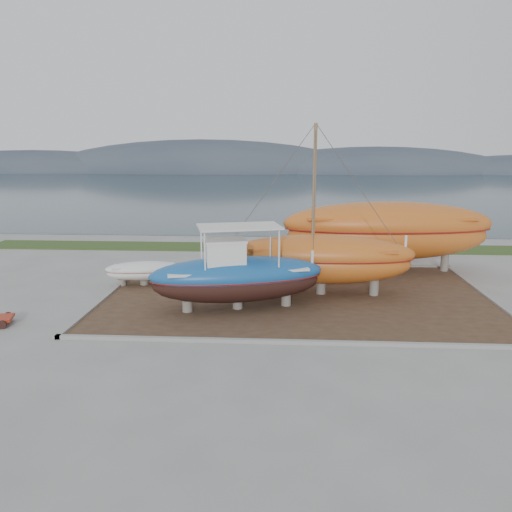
# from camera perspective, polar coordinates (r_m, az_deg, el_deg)

# --- Properties ---
(ground) EXTENTS (140.00, 140.00, 0.00)m
(ground) POSITION_cam_1_polar(r_m,az_deg,el_deg) (20.60, 4.87, -7.78)
(ground) COLOR gray
(ground) RESTS_ON ground
(dirt_patch) EXTENTS (18.00, 12.00, 0.06)m
(dirt_patch) POSITION_cam_1_polar(r_m,az_deg,el_deg) (24.39, 4.65, -4.46)
(dirt_patch) COLOR #422D1E
(dirt_patch) RESTS_ON ground
(curb_frame) EXTENTS (18.60, 12.60, 0.15)m
(curb_frame) POSITION_cam_1_polar(r_m,az_deg,el_deg) (24.37, 4.66, -4.36)
(curb_frame) COLOR gray
(curb_frame) RESTS_ON ground
(grass_strip) EXTENTS (44.00, 3.00, 0.08)m
(grass_strip) POSITION_cam_1_polar(r_m,az_deg,el_deg) (35.54, 4.29, 0.95)
(grass_strip) COLOR #284219
(grass_strip) RESTS_ON ground
(sea) EXTENTS (260.00, 100.00, 0.04)m
(sea) POSITION_cam_1_polar(r_m,az_deg,el_deg) (89.61, 3.81, 7.88)
(sea) COLOR #1C3038
(sea) RESTS_ON ground
(mountain_ridge) EXTENTS (200.00, 36.00, 20.00)m
(mountain_ridge) POSITION_cam_1_polar(r_m,az_deg,el_deg) (144.50, 3.70, 9.61)
(mountain_ridge) COLOR #333D49
(mountain_ridge) RESTS_ON ground
(blue_caique) EXTENTS (8.04, 4.26, 3.70)m
(blue_caique) POSITION_cam_1_polar(r_m,az_deg,el_deg) (21.79, -2.14, -1.36)
(blue_caique) COLOR #19569C
(blue_caique) RESTS_ON dirt_patch
(white_dinghy) EXTENTS (4.13, 2.19, 1.18)m
(white_dinghy) POSITION_cam_1_polar(r_m,az_deg,el_deg) (26.52, -12.69, -1.96)
(white_dinghy) COLOR white
(white_dinghy) RESTS_ON dirt_patch
(orange_sailboat) EXTENTS (8.91, 2.91, 8.08)m
(orange_sailboat) POSITION_cam_1_polar(r_m,az_deg,el_deg) (23.82, 7.68, 5.09)
(orange_sailboat) COLOR #BA5A1C
(orange_sailboat) RESTS_ON dirt_patch
(orange_bare_hull) EXTENTS (12.05, 4.28, 3.88)m
(orange_bare_hull) POSITION_cam_1_polar(r_m,az_deg,el_deg) (29.39, 14.72, 2.04)
(orange_bare_hull) COLOR #BA5A1C
(orange_bare_hull) RESTS_ON dirt_patch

